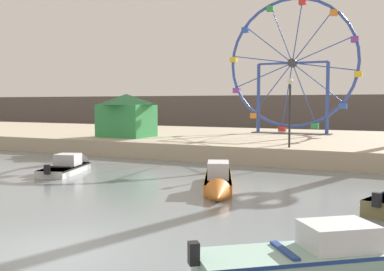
{
  "coord_description": "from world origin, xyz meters",
  "views": [
    {
      "loc": [
        7.64,
        -8.11,
        3.53
      ],
      "look_at": [
        -1.8,
        11.24,
        1.99
      ],
      "focal_mm": 42.91,
      "sensor_mm": 36.0,
      "label": 1
    }
  ],
  "objects": [
    {
      "name": "distant_town_skyline",
      "position": [
        0.0,
        45.01,
        2.2
      ],
      "size": [
        140.0,
        3.0,
        4.4
      ],
      "primitive_type": "cube",
      "color": "#564C47",
      "rests_on": "ground_plane"
    },
    {
      "name": "ferris_wheel_blue_frame",
      "position": [
        -1.41,
        28.85,
        6.51
      ],
      "size": [
        10.65,
        1.2,
        10.92
      ],
      "color": "#334CA8",
      "rests_on": "quay_promenade"
    },
    {
      "name": "carnival_booth_green_kiosk",
      "position": [
        -11.51,
        20.12,
        2.66
      ],
      "size": [
        4.02,
        3.27,
        3.15
      ],
      "rotation": [
        0.0,
        0.0,
        -0.02
      ],
      "color": "#33934C",
      "rests_on": "quay_promenade"
    },
    {
      "name": "quay_promenade",
      "position": [
        0.0,
        25.82,
        0.51
      ],
      "size": [
        110.0,
        19.07,
        1.02
      ],
      "primitive_type": "cube",
      "color": "#B7A88E",
      "rests_on": "ground_plane"
    },
    {
      "name": "ground_plane",
      "position": [
        0.0,
        0.0,
        0.0
      ],
      "size": [
        240.0,
        240.0,
        0.0
      ],
      "primitive_type": "plane",
      "color": "slate"
    },
    {
      "name": "promenade_lamp_near",
      "position": [
        1.3,
        17.34,
        3.55
      ],
      "size": [
        0.32,
        0.32,
        3.85
      ],
      "color": "#2D2D33",
      "rests_on": "quay_promenade"
    },
    {
      "name": "motorboat_orange_hull",
      "position": [
        0.61,
        8.68,
        0.35
      ],
      "size": [
        3.13,
        5.69,
        1.41
      ],
      "rotation": [
        0.0,
        0.0,
        5.1
      ],
      "color": "orange",
      "rests_on": "ground_plane"
    },
    {
      "name": "motorboat_seafoam",
      "position": [
        6.6,
        1.91,
        0.33
      ],
      "size": [
        5.57,
        4.83,
        1.43
      ],
      "rotation": [
        0.0,
        0.0,
        0.68
      ],
      "color": "#93BCAD",
      "rests_on": "ground_plane"
    },
    {
      "name": "motorboat_pale_grey",
      "position": [
        -8.34,
        10.36,
        0.26
      ],
      "size": [
        2.66,
        4.71,
        1.42
      ],
      "rotation": [
        0.0,
        0.0,
        1.88
      ],
      "color": "silver",
      "rests_on": "ground_plane"
    }
  ]
}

